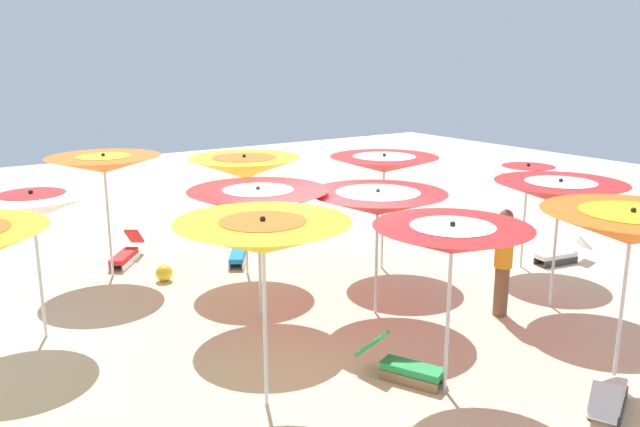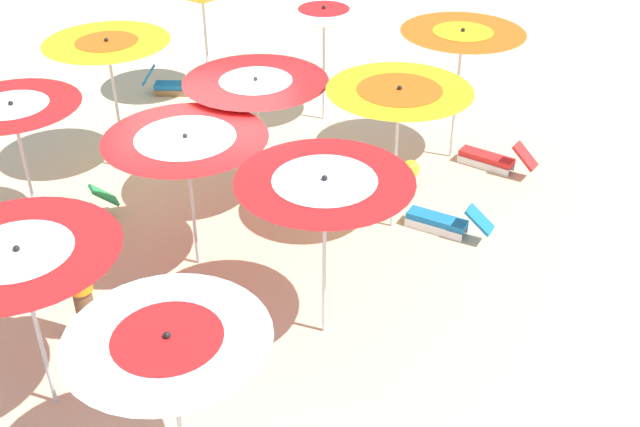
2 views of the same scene
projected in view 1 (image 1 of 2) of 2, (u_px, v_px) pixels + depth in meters
The scene contains 19 objects.
ground at pixel (324, 321), 10.69m from camera, with size 38.81×38.81×0.04m, color beige.
beach_umbrella_0 at pixel (528, 175), 12.92m from camera, with size 1.95×1.95×2.18m.
beach_umbrella_1 at pixel (384, 164), 12.81m from camera, with size 2.15×2.15×2.38m.
beach_umbrella_2 at pixel (244, 167), 12.45m from camera, with size 2.15×2.15×2.42m.
beach_umbrella_3 at pixel (104, 164), 12.31m from camera, with size 2.13×2.13×2.46m.
beach_umbrella_4 at pixel (560, 193), 10.82m from camera, with size 2.17×2.17×2.27m.
beach_umbrella_5 at pixel (378, 203), 10.54m from camera, with size 2.27×2.27×2.16m.
beach_umbrella_6 at pixel (258, 202), 10.34m from camera, with size 2.26×2.26×2.24m.
beach_umbrella_7 at pixel (32, 206), 9.58m from camera, with size 1.97×1.97×2.34m.
beach_umbrella_8 at pixel (631, 228), 8.13m from camera, with size 2.25×2.25×2.41m.
beach_umbrella_9 at pixel (452, 240), 7.97m from camera, with size 1.98×1.98×2.29m.
beach_umbrella_10 at pixel (263, 237), 7.59m from camera, with size 2.10×2.10×2.44m.
lounger_0 at pixel (404, 366), 8.69m from camera, with size 0.81×1.24×0.60m.
lounger_2 at pixel (126, 254), 13.59m from camera, with size 1.11×1.31×0.62m.
lounger_3 at pixel (609, 397), 7.90m from camera, with size 1.27×0.85×0.55m.
lounger_4 at pixel (561, 254), 13.59m from camera, with size 1.36×0.54×0.59m.
lounger_5 at pixel (238, 253), 13.66m from camera, with size 0.99×1.33×0.57m.
beachgoer_0 at pixel (503, 260), 10.68m from camera, with size 0.30×0.30×1.83m.
beach_ball at pixel (164, 273), 12.51m from camera, with size 0.33×0.33×0.33m, color yellow.
Camera 1 is at (-5.66, -8.19, 4.26)m, focal length 36.28 mm.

